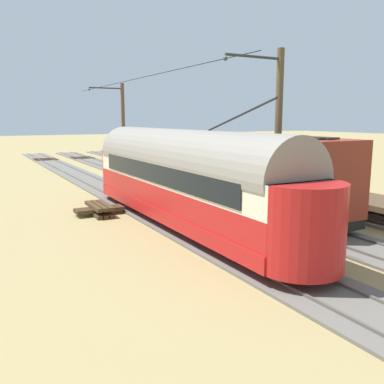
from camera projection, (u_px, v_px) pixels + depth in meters
name	position (u px, v px, depth m)	size (l,w,h in m)	color
ground_plane	(217.00, 202.00, 24.09)	(220.00, 220.00, 0.00)	#9E8956
track_streetcar_siding	(272.00, 194.00, 26.39)	(2.80, 80.00, 0.18)	#666059
track_adjacent_siding	(214.00, 200.00, 24.35)	(2.80, 80.00, 0.18)	#666059
track_third_siding	(146.00, 208.00, 22.30)	(2.80, 80.00, 0.18)	#666059
vintage_streetcar	(182.00, 176.00, 18.30)	(2.65, 17.41, 5.22)	red
boxcar_adjacent	(241.00, 169.00, 21.78)	(2.96, 13.65, 3.85)	maroon
flatcar_far_siding	(375.00, 202.00, 19.77)	(2.80, 14.67, 1.60)	brown
catenary_pole_foreground	(123.00, 131.00, 31.70)	(2.72, 0.28, 7.38)	brown
catenary_pole_mid_near	(276.00, 142.00, 16.29)	(2.72, 0.28, 7.38)	brown
overhead_wire_run	(131.00, 80.00, 22.89)	(2.52, 21.85, 0.18)	black
switch_stand	(203.00, 166.00, 36.25)	(0.50, 0.30, 1.24)	black
spare_tie_stack	(99.00, 209.00, 20.90)	(2.40, 2.40, 0.54)	#47331E
track_end_bumper	(147.00, 174.00, 33.04)	(1.80, 0.60, 0.80)	#B2A519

